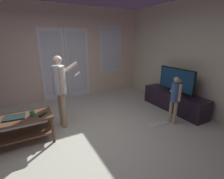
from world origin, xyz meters
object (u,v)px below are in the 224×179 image
object	(u,v)px
person_child	(175,96)
cup_near_edge	(32,113)
laptop_closed	(14,117)
dvd_remote_slim	(43,114)
loose_keyboard	(160,124)
person_adult	(61,86)
flat_screen_tv	(176,80)
coffee_table	(19,125)
tv_stand	(174,101)

from	to	relation	value
person_child	cup_near_edge	size ratio (longest dim) A/B	10.31
laptop_closed	dvd_remote_slim	distance (m)	0.45
cup_near_edge	dvd_remote_slim	xyz separation A→B (m)	(0.16, -0.04, -0.04)
loose_keyboard	person_child	bearing A→B (deg)	-13.69
person_adult	flat_screen_tv	bearing A→B (deg)	-11.19
laptop_closed	cup_near_edge	bearing A→B (deg)	-9.87
loose_keyboard	laptop_closed	world-z (taller)	laptop_closed
coffee_table	dvd_remote_slim	xyz separation A→B (m)	(0.39, -0.10, 0.15)
flat_screen_tv	loose_keyboard	xyz separation A→B (m)	(-0.90, -0.43, -0.80)
coffee_table	loose_keyboard	xyz separation A→B (m)	(2.67, -0.69, -0.37)
tv_stand	laptop_closed	distance (m)	3.65
tv_stand	cup_near_edge	xyz separation A→B (m)	(-3.35, 0.20, 0.33)
tv_stand	person_adult	distance (m)	2.90
person_adult	cup_near_edge	world-z (taller)	person_adult
coffee_table	person_adult	xyz separation A→B (m)	(0.81, 0.29, 0.53)
flat_screen_tv	person_child	distance (m)	0.80
laptop_closed	loose_keyboard	bearing A→B (deg)	-8.78
coffee_table	cup_near_edge	size ratio (longest dim) A/B	10.64
coffee_table	dvd_remote_slim	world-z (taller)	dvd_remote_slim
coffee_table	flat_screen_tv	size ratio (longest dim) A/B	1.04
loose_keyboard	dvd_remote_slim	world-z (taller)	dvd_remote_slim
coffee_table	cup_near_edge	world-z (taller)	cup_near_edge
tv_stand	flat_screen_tv	world-z (taller)	flat_screen_tv
laptop_closed	dvd_remote_slim	size ratio (longest dim) A/B	1.94
coffee_table	flat_screen_tv	distance (m)	3.61
dvd_remote_slim	cup_near_edge	bearing A→B (deg)	120.50
tv_stand	cup_near_edge	bearing A→B (deg)	176.52
laptop_closed	tv_stand	bearing A→B (deg)	1.36
tv_stand	person_child	bearing A→B (deg)	-140.22
tv_stand	loose_keyboard	xyz separation A→B (m)	(-0.90, -0.43, -0.23)
cup_near_edge	tv_stand	bearing A→B (deg)	-3.48
cup_near_edge	flat_screen_tv	bearing A→B (deg)	-3.42
loose_keyboard	cup_near_edge	size ratio (longest dim) A/B	4.39
flat_screen_tv	person_child	bearing A→B (deg)	-139.94
flat_screen_tv	person_adult	size ratio (longest dim) A/B	0.69
coffee_table	dvd_remote_slim	size ratio (longest dim) A/B	6.42
person_adult	dvd_remote_slim	size ratio (longest dim) A/B	8.86
tv_stand	person_child	xyz separation A→B (m)	(-0.60, -0.50, 0.39)
person_child	tv_stand	bearing A→B (deg)	39.78
coffee_table	person_child	distance (m)	3.08
cup_near_edge	dvd_remote_slim	size ratio (longest dim) A/B	0.60
tv_stand	flat_screen_tv	bearing A→B (deg)	114.43
tv_stand	loose_keyboard	size ratio (longest dim) A/B	3.94
person_child	dvd_remote_slim	bearing A→B (deg)	165.64
flat_screen_tv	tv_stand	bearing A→B (deg)	-65.57
person_child	coffee_table	bearing A→B (deg)	165.62
person_child	loose_keyboard	bearing A→B (deg)	166.31
person_adult	cup_near_edge	bearing A→B (deg)	-149.59
coffee_table	person_child	size ratio (longest dim) A/B	1.03
loose_keyboard	dvd_remote_slim	size ratio (longest dim) A/B	2.65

